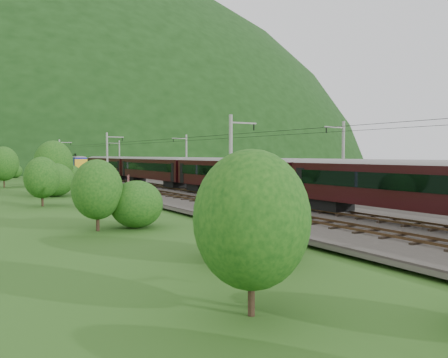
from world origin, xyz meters
TOP-DOWN VIEW (x-y plane):
  - ground at (0.00, 0.00)m, footprint 600.00×600.00m
  - railbed at (0.00, 10.00)m, footprint 14.00×220.00m
  - track_left at (-2.40, 10.00)m, footprint 2.40×220.00m
  - track_right at (2.40, 10.00)m, footprint 2.40×220.00m
  - catenary_left at (-6.12, 32.00)m, footprint 2.54×192.28m
  - catenary_right at (6.12, 32.00)m, footprint 2.54×192.28m
  - overhead_wires at (0.00, 10.00)m, footprint 4.83×198.00m
  - mountain_main at (0.00, 260.00)m, footprint 504.00×360.00m
  - train at (2.40, 12.52)m, footprint 3.02×167.17m
  - hazard_post_near at (-0.53, 39.26)m, footprint 0.18×0.18m
  - hazard_post_far at (0.26, 42.03)m, footprint 0.15×0.15m
  - signal at (-3.98, 34.32)m, footprint 0.23×0.23m
  - vegetation_left at (-14.11, 21.84)m, footprint 12.48×144.87m
  - vegetation_right at (11.19, 18.69)m, footprint 6.24×105.00m

SIDE VIEW (x-z plane):
  - ground at x=0.00m, z-range 0.00..0.00m
  - mountain_main at x=0.00m, z-range -122.00..122.00m
  - railbed at x=0.00m, z-range 0.00..0.30m
  - track_left at x=-2.40m, z-range 0.24..0.51m
  - track_right at x=2.40m, z-range 0.24..0.51m
  - hazard_post_far at x=0.26m, z-range 0.30..1.71m
  - hazard_post_near at x=-0.53m, z-range 0.30..1.99m
  - vegetation_right at x=11.19m, z-range -0.23..2.98m
  - signal at x=-3.98m, z-range 0.48..2.52m
  - vegetation_left at x=-14.11m, z-range -0.94..6.11m
  - train at x=2.40m, z-range 0.94..6.19m
  - catenary_left at x=-6.12m, z-range 0.50..8.50m
  - catenary_right at x=6.12m, z-range 0.50..8.50m
  - overhead_wires at x=0.00m, z-range 7.08..7.12m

